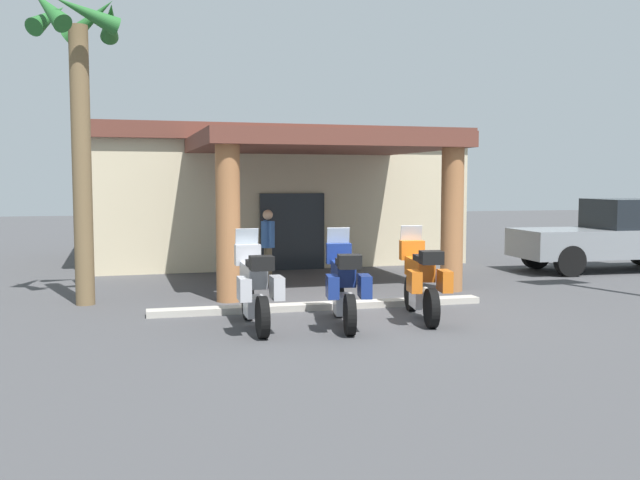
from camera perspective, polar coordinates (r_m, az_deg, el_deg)
name	(u,v)px	position (r m, az deg, el deg)	size (l,w,h in m)	color
ground_plane	(369,314)	(13.12, 3.94, -5.95)	(80.00, 80.00, 0.00)	#424244
motel_building	(268,193)	(22.52, -4.21, 3.77)	(11.27, 12.35, 3.98)	beige
motorcycle_silver	(255,287)	(11.76, -5.26, -3.76)	(0.70, 2.21, 1.61)	black
motorcycle_blue	(344,285)	(11.93, 1.94, -3.62)	(0.83, 2.20, 1.61)	black
motorcycle_orange	(421,280)	(12.64, 8.14, -3.19)	(0.84, 2.20, 1.61)	black
pedestrian	(268,241)	(16.66, -4.21, -0.09)	(0.32, 0.53, 1.77)	brown
pickup_truck_gray	(613,236)	(20.83, 22.50, 0.28)	(5.25, 2.07, 1.95)	black
palm_tree_roadside	(79,90)	(14.70, -18.77, 11.34)	(1.82, 1.86, 6.15)	brown
curb_strip	(320,306)	(13.57, 0.03, -5.32)	(6.46, 0.36, 0.12)	#ADA89E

